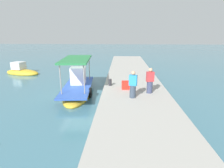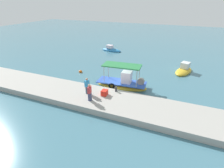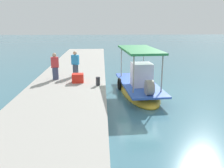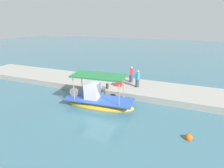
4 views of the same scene
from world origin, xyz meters
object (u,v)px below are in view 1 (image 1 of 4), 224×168
(fisherman_near_bollard, at_px, (150,82))
(mooring_bollard, at_px, (110,82))
(fisherman_by_crate, at_px, (133,86))
(main_fishing_boat, at_px, (78,88))
(cargo_crate, at_px, (127,85))
(moored_boat_near, at_px, (22,72))

(fisherman_near_bollard, bearing_deg, mooring_bollard, 60.07)
(fisherman_by_crate, xyz_separation_m, mooring_bollard, (2.53, 1.56, -0.51))
(main_fishing_boat, height_order, cargo_crate, main_fishing_boat)
(fisherman_near_bollard, bearing_deg, cargo_crate, 61.25)
(mooring_bollard, xyz_separation_m, cargo_crate, (-0.75, -1.24, 0.02))
(main_fishing_boat, height_order, fisherman_by_crate, main_fishing_boat)
(mooring_bollard, relative_size, moored_boat_near, 0.11)
(mooring_bollard, bearing_deg, main_fishing_boat, 94.81)
(fisherman_near_bollard, relative_size, cargo_crate, 2.45)
(main_fishing_boat, xyz_separation_m, cargo_crate, (-0.55, -3.67, 0.41))
(mooring_bollard, bearing_deg, fisherman_by_crate, -148.40)
(fisherman_by_crate, xyz_separation_m, cargo_crate, (1.78, 0.32, -0.49))
(moored_boat_near, bearing_deg, mooring_bollard, -120.51)
(main_fishing_boat, relative_size, cargo_crate, 8.73)
(fisherman_by_crate, relative_size, moored_boat_near, 0.38)
(main_fishing_boat, distance_m, fisherman_by_crate, 4.71)
(fisherman_near_bollard, xyz_separation_m, mooring_bollard, (1.57, 2.73, -0.52))
(main_fishing_boat, relative_size, mooring_bollard, 12.12)
(fisherman_by_crate, height_order, mooring_bollard, fisherman_by_crate)
(fisherman_by_crate, distance_m, cargo_crate, 1.87)
(mooring_bollard, bearing_deg, cargo_crate, -121.32)
(fisherman_near_bollard, relative_size, fisherman_by_crate, 1.01)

